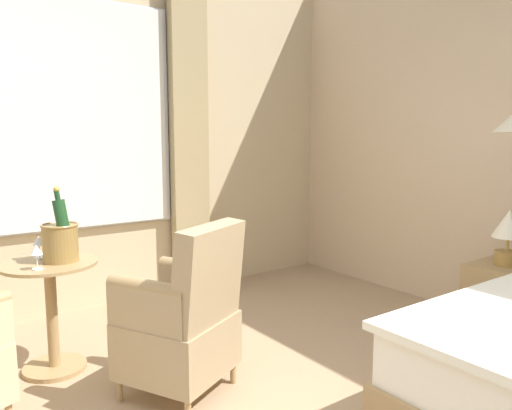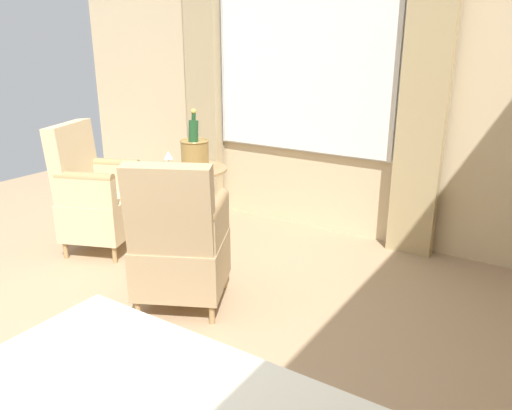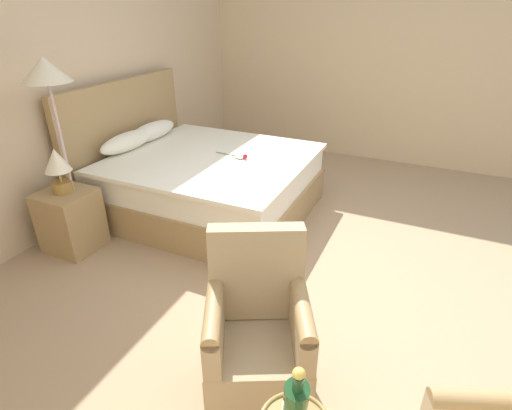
{
  "view_description": "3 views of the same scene",
  "coord_description": "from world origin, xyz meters",
  "px_view_note": "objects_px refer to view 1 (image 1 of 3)",
  "views": [
    {
      "loc": [
        1.19,
        -1.2,
        1.48
      ],
      "look_at": [
        -1.02,
        0.42,
        1.11
      ],
      "focal_mm": 35.0,
      "sensor_mm": 36.0,
      "label": 1
    },
    {
      "loc": [
        0.93,
        2.07,
        1.68
      ],
      "look_at": [
        -0.77,
        0.97,
        1.0
      ],
      "focal_mm": 35.0,
      "sensor_mm": 36.0,
      "label": 2
    },
    {
      "loc": [
        -2.75,
        -0.6,
        2.07
      ],
      "look_at": [
        -0.47,
        0.45,
        0.79
      ],
      "focal_mm": 28.0,
      "sensor_mm": 36.0,
      "label": 3
    }
  ],
  "objects_px": {
    "side_table_round": "(52,309)",
    "nightstand": "(503,304)",
    "bedside_lamp": "(508,231)",
    "champagne_bucket": "(60,238)",
    "wine_glass_near_edge": "(36,251)",
    "wine_glass_near_bucket": "(39,242)",
    "armchair_by_window": "(183,321)"
  },
  "relations": [
    {
      "from": "bedside_lamp",
      "to": "wine_glass_near_edge",
      "type": "xyz_separation_m",
      "value": [
        -1.32,
        -2.84,
        -0.0
      ]
    },
    {
      "from": "nightstand",
      "to": "wine_glass_near_bucket",
      "type": "xyz_separation_m",
      "value": [
        -1.61,
        -2.76,
        0.53
      ]
    },
    {
      "from": "bedside_lamp",
      "to": "champagne_bucket",
      "type": "distance_m",
      "value": 3.03
    },
    {
      "from": "nightstand",
      "to": "wine_glass_near_edge",
      "type": "distance_m",
      "value": 3.18
    },
    {
      "from": "side_table_round",
      "to": "wine_glass_near_edge",
      "type": "height_order",
      "value": "wine_glass_near_edge"
    },
    {
      "from": "bedside_lamp",
      "to": "wine_glass_near_edge",
      "type": "bearing_deg",
      "value": -114.97
    },
    {
      "from": "side_table_round",
      "to": "champagne_bucket",
      "type": "height_order",
      "value": "champagne_bucket"
    },
    {
      "from": "champagne_bucket",
      "to": "side_table_round",
      "type": "bearing_deg",
      "value": -107.43
    },
    {
      "from": "nightstand",
      "to": "wine_glass_near_bucket",
      "type": "bearing_deg",
      "value": -120.21
    },
    {
      "from": "wine_glass_near_bucket",
      "to": "armchair_by_window",
      "type": "xyz_separation_m",
      "value": [
        0.9,
        0.55,
        -0.37
      ]
    },
    {
      "from": "side_table_round",
      "to": "wine_glass_near_bucket",
      "type": "xyz_separation_m",
      "value": [
        -0.15,
        -0.02,
        0.41
      ]
    },
    {
      "from": "side_table_round",
      "to": "wine_glass_near_edge",
      "type": "bearing_deg",
      "value": -35.31
    },
    {
      "from": "armchair_by_window",
      "to": "wine_glass_near_bucket",
      "type": "bearing_deg",
      "value": -148.64
    },
    {
      "from": "wine_glass_near_bucket",
      "to": "wine_glass_near_edge",
      "type": "xyz_separation_m",
      "value": [
        0.29,
        -0.08,
        0.0
      ]
    },
    {
      "from": "champagne_bucket",
      "to": "wine_glass_near_bucket",
      "type": "relative_size",
      "value": 3.27
    },
    {
      "from": "nightstand",
      "to": "side_table_round",
      "type": "xyz_separation_m",
      "value": [
        -1.46,
        -2.74,
        0.12
      ]
    },
    {
      "from": "nightstand",
      "to": "bedside_lamp",
      "type": "distance_m",
      "value": 0.53
    },
    {
      "from": "side_table_round",
      "to": "armchair_by_window",
      "type": "relative_size",
      "value": 0.7
    },
    {
      "from": "side_table_round",
      "to": "champagne_bucket",
      "type": "distance_m",
      "value": 0.46
    },
    {
      "from": "nightstand",
      "to": "side_table_round",
      "type": "height_order",
      "value": "side_table_round"
    },
    {
      "from": "side_table_round",
      "to": "armchair_by_window",
      "type": "xyz_separation_m",
      "value": [
        0.76,
        0.53,
        0.04
      ]
    },
    {
      "from": "wine_glass_near_bucket",
      "to": "side_table_round",
      "type": "bearing_deg",
      "value": 7.71
    },
    {
      "from": "bedside_lamp",
      "to": "wine_glass_near_edge",
      "type": "distance_m",
      "value": 3.13
    },
    {
      "from": "side_table_round",
      "to": "nightstand",
      "type": "bearing_deg",
      "value": 61.95
    },
    {
      "from": "bedside_lamp",
      "to": "champagne_bucket",
      "type": "bearing_deg",
      "value": -118.31
    },
    {
      "from": "champagne_bucket",
      "to": "bedside_lamp",
      "type": "bearing_deg",
      "value": 61.69
    },
    {
      "from": "bedside_lamp",
      "to": "side_table_round",
      "type": "xyz_separation_m",
      "value": [
        -1.46,
        -2.74,
        -0.41
      ]
    },
    {
      "from": "bedside_lamp",
      "to": "wine_glass_near_bucket",
      "type": "distance_m",
      "value": 3.19
    },
    {
      "from": "wine_glass_near_edge",
      "to": "wine_glass_near_bucket",
      "type": "bearing_deg",
      "value": 164.71
    },
    {
      "from": "nightstand",
      "to": "bedside_lamp",
      "type": "height_order",
      "value": "bedside_lamp"
    },
    {
      "from": "nightstand",
      "to": "wine_glass_near_edge",
      "type": "relative_size",
      "value": 3.83
    },
    {
      "from": "side_table_round",
      "to": "champagne_bucket",
      "type": "bearing_deg",
      "value": 72.57
    }
  ]
}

